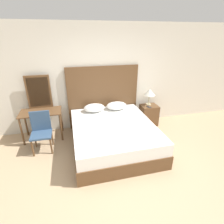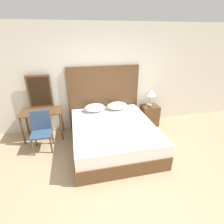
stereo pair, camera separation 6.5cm
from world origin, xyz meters
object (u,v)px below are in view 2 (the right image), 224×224
at_px(phone_on_nightstand, 150,107).
at_px(vanity_desk, 42,115).
at_px(bed, 113,135).
at_px(nightstand, 149,115).
at_px(phone_on_bed, 106,122).
at_px(table_lamp, 150,93).
at_px(chair, 41,129).

bearing_deg(phone_on_nightstand, vanity_desk, 178.53).
height_order(phone_on_nightstand, vanity_desk, vanity_desk).
xyz_separation_m(bed, nightstand, (1.25, 0.80, 0.01)).
relative_size(phone_on_bed, nightstand, 0.27).
xyz_separation_m(phone_on_bed, table_lamp, (1.40, 0.73, 0.36)).
bearing_deg(vanity_desk, table_lamp, 2.04).
height_order(vanity_desk, chair, chair).
height_order(phone_on_bed, table_lamp, table_lamp).
bearing_deg(vanity_desk, nightstand, 0.50).
bearing_deg(bed, phone_on_bed, 135.38).
relative_size(phone_on_bed, chair, 0.18).
bearing_deg(phone_on_bed, chair, 173.68).
height_order(nightstand, chair, chair).
distance_m(phone_on_bed, phone_on_nightstand, 1.45).
bearing_deg(chair, bed, -10.76).
relative_size(bed, nightstand, 3.62).
height_order(bed, table_lamp, table_lamp).
height_order(table_lamp, chair, table_lamp).
xyz_separation_m(bed, table_lamp, (1.26, 0.87, 0.66)).
bearing_deg(bed, nightstand, 32.41).
height_order(phone_on_bed, vanity_desk, vanity_desk).
relative_size(phone_on_nightstand, chair, 0.18).
bearing_deg(vanity_desk, phone_on_nightstand, -1.47).
height_order(phone_on_bed, phone_on_nightstand, phone_on_nightstand).
xyz_separation_m(nightstand, chair, (-2.82, -0.50, 0.20)).
relative_size(table_lamp, vanity_desk, 0.48).
bearing_deg(nightstand, phone_on_nightstand, -123.81).
height_order(phone_on_nightstand, chair, chair).
relative_size(nightstand, chair, 0.66).
distance_m(table_lamp, phone_on_nightstand, 0.40).
distance_m(nightstand, vanity_desk, 2.87).
distance_m(phone_on_bed, table_lamp, 1.62).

